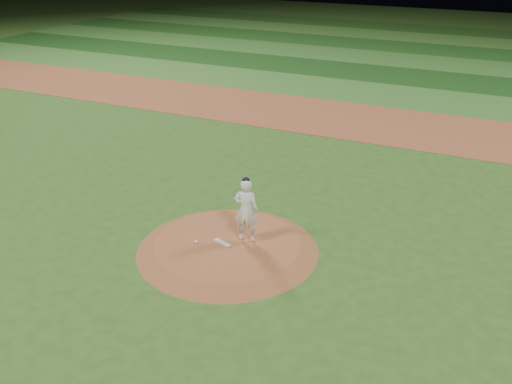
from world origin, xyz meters
TOP-DOWN VIEW (x-y plane):
  - ground at (0.00, 0.00)m, footprint 120.00×120.00m
  - infield_dirt_band at (0.00, 14.00)m, footprint 70.00×6.00m
  - outfield_stripe_0 at (0.00, 19.50)m, footprint 70.00×5.00m
  - outfield_stripe_1 at (0.00, 24.50)m, footprint 70.00×5.00m
  - outfield_stripe_2 at (0.00, 29.50)m, footprint 70.00×5.00m
  - outfield_stripe_3 at (0.00, 34.50)m, footprint 70.00×5.00m
  - outfield_stripe_4 at (0.00, 39.50)m, footprint 70.00×5.00m
  - outfield_stripe_5 at (0.00, 44.50)m, footprint 70.00×5.00m
  - pitchers_mound at (0.00, 0.00)m, footprint 5.50×5.50m
  - pitching_rubber at (-0.13, -0.09)m, footprint 0.65×0.35m
  - rosin_bag at (-0.87, -0.40)m, footprint 0.13×0.13m
  - pitcher_on_mound at (0.42, 0.41)m, footprint 0.82×0.62m

SIDE VIEW (x-z plane):
  - ground at x=0.00m, z-range 0.00..0.00m
  - outfield_stripe_0 at x=0.00m, z-range 0.00..0.02m
  - outfield_stripe_1 at x=0.00m, z-range 0.00..0.02m
  - outfield_stripe_2 at x=0.00m, z-range 0.00..0.02m
  - outfield_stripe_3 at x=0.00m, z-range 0.00..0.02m
  - outfield_stripe_4 at x=0.00m, z-range 0.00..0.02m
  - outfield_stripe_5 at x=0.00m, z-range 0.00..0.02m
  - infield_dirt_band at x=0.00m, z-range 0.00..0.02m
  - pitchers_mound at x=0.00m, z-range 0.00..0.25m
  - pitching_rubber at x=-0.13m, z-range 0.25..0.28m
  - rosin_bag at x=-0.87m, z-range 0.25..0.32m
  - pitcher_on_mound at x=0.42m, z-range 0.23..2.30m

